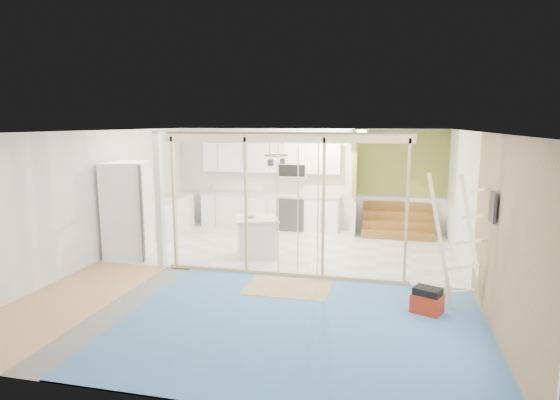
% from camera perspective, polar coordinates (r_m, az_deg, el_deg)
% --- Properties ---
extents(room, '(7.01, 8.01, 2.61)m').
position_cam_1_polar(room, '(8.32, -1.52, -0.61)').
color(room, slate).
rests_on(room, ground).
extents(floor_overlays, '(7.00, 8.00, 0.03)m').
position_cam_1_polar(floor_overlays, '(8.68, -0.91, -8.98)').
color(floor_overlays, silver).
rests_on(floor_overlays, room).
extents(stud_frame, '(4.66, 0.14, 2.60)m').
position_cam_1_polar(stud_frame, '(8.34, -3.33, 1.53)').
color(stud_frame, '#D4BE81').
rests_on(stud_frame, room).
extents(base_cabinets, '(4.45, 2.24, 0.93)m').
position_cam_1_polar(base_cabinets, '(12.09, -4.87, -1.50)').
color(base_cabinets, white).
rests_on(base_cabinets, room).
extents(upper_cabinets, '(3.60, 0.41, 0.85)m').
position_cam_1_polar(upper_cabinets, '(12.13, -0.83, 5.03)').
color(upper_cabinets, white).
rests_on(upper_cabinets, room).
extents(green_partition, '(2.25, 1.51, 2.60)m').
position_cam_1_polar(green_partition, '(11.72, 12.80, 0.33)').
color(green_partition, olive).
rests_on(green_partition, room).
extents(pot_rack, '(0.52, 0.52, 0.72)m').
position_cam_1_polar(pot_rack, '(10.13, -0.52, 5.16)').
color(pot_rack, black).
rests_on(pot_rack, room).
extents(sheathing_panel, '(0.02, 4.00, 2.60)m').
position_cam_1_polar(sheathing_panel, '(6.26, 25.81, -4.91)').
color(sheathing_panel, tan).
rests_on(sheathing_panel, room).
extents(electrical_panel, '(0.04, 0.30, 0.40)m').
position_cam_1_polar(electrical_panel, '(6.76, 24.52, -0.79)').
color(electrical_panel, '#3B3B40').
rests_on(electrical_panel, room).
extents(ceiling_light, '(0.32, 0.32, 0.08)m').
position_cam_1_polar(ceiling_light, '(10.95, 9.68, 8.19)').
color(ceiling_light, '#FFEABF').
rests_on(ceiling_light, room).
extents(fridge, '(1.05, 1.02, 1.96)m').
position_cam_1_polar(fridge, '(10.05, -18.06, -1.17)').
color(fridge, white).
rests_on(fridge, room).
extents(island, '(1.10, 1.10, 0.82)m').
position_cam_1_polar(island, '(9.68, -2.89, -4.58)').
color(island, silver).
rests_on(island, room).
extents(bowl, '(0.29, 0.29, 0.07)m').
position_cam_1_polar(bowl, '(9.64, -3.66, -1.91)').
color(bowl, silver).
rests_on(bowl, island).
extents(soap_bottle_a, '(0.15, 0.15, 0.29)m').
position_cam_1_polar(soap_bottle_a, '(12.65, -8.21, 1.72)').
color(soap_bottle_a, '#9EA0B1').
rests_on(soap_bottle_a, base_cabinets).
extents(soap_bottle_b, '(0.12, 0.12, 0.21)m').
position_cam_1_polar(soap_bottle_b, '(11.95, 3.71, 1.16)').
color(soap_bottle_b, silver).
rests_on(soap_bottle_b, base_cabinets).
extents(toolbox, '(0.50, 0.45, 0.39)m').
position_cam_1_polar(toolbox, '(7.26, 17.50, -11.70)').
color(toolbox, '#AA280F').
rests_on(toolbox, room).
extents(ladder, '(1.09, 0.09, 2.02)m').
position_cam_1_polar(ladder, '(7.30, 21.17, -4.83)').
color(ladder, beige).
rests_on(ladder, room).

